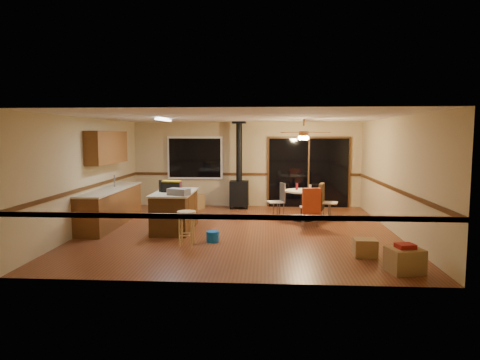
# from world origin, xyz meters

# --- Properties ---
(floor) EXTENTS (7.00, 7.00, 0.00)m
(floor) POSITION_xyz_m (0.00, 0.00, 0.00)
(floor) COLOR brown
(floor) RESTS_ON ground
(ceiling) EXTENTS (7.00, 7.00, 0.00)m
(ceiling) POSITION_xyz_m (0.00, 0.00, 2.60)
(ceiling) COLOR silver
(ceiling) RESTS_ON ground
(wall_back) EXTENTS (7.00, 0.00, 7.00)m
(wall_back) POSITION_xyz_m (0.00, 3.50, 1.30)
(wall_back) COLOR tan
(wall_back) RESTS_ON ground
(wall_front) EXTENTS (7.00, 0.00, 7.00)m
(wall_front) POSITION_xyz_m (0.00, -3.50, 1.30)
(wall_front) COLOR tan
(wall_front) RESTS_ON ground
(wall_left) EXTENTS (0.00, 7.00, 7.00)m
(wall_left) POSITION_xyz_m (-3.50, 0.00, 1.30)
(wall_left) COLOR tan
(wall_left) RESTS_ON ground
(wall_right) EXTENTS (0.00, 7.00, 7.00)m
(wall_right) POSITION_xyz_m (3.50, 0.00, 1.30)
(wall_right) COLOR tan
(wall_right) RESTS_ON ground
(chair_rail) EXTENTS (7.00, 7.00, 0.08)m
(chair_rail) POSITION_xyz_m (0.00, 0.00, 1.00)
(chair_rail) COLOR #452811
(chair_rail) RESTS_ON ground
(window) EXTENTS (1.72, 0.10, 1.32)m
(window) POSITION_xyz_m (-1.60, 3.45, 1.50)
(window) COLOR black
(window) RESTS_ON ground
(sliding_door) EXTENTS (2.52, 0.10, 2.10)m
(sliding_door) POSITION_xyz_m (1.90, 3.45, 1.05)
(sliding_door) COLOR black
(sliding_door) RESTS_ON ground
(lower_cabinets) EXTENTS (0.60, 3.00, 0.86)m
(lower_cabinets) POSITION_xyz_m (-3.20, 0.50, 0.43)
(lower_cabinets) COLOR brown
(lower_cabinets) RESTS_ON ground
(countertop) EXTENTS (0.64, 3.04, 0.04)m
(countertop) POSITION_xyz_m (-3.20, 0.50, 0.88)
(countertop) COLOR #C0B695
(countertop) RESTS_ON lower_cabinets
(upper_cabinets) EXTENTS (0.35, 2.00, 0.80)m
(upper_cabinets) POSITION_xyz_m (-3.33, 0.70, 1.90)
(upper_cabinets) COLOR brown
(upper_cabinets) RESTS_ON ground
(kitchen_island) EXTENTS (0.88, 1.68, 0.90)m
(kitchen_island) POSITION_xyz_m (-1.50, 0.00, 0.45)
(kitchen_island) COLOR #462A11
(kitchen_island) RESTS_ON ground
(wood_stove) EXTENTS (0.55, 0.50, 2.52)m
(wood_stove) POSITION_xyz_m (-0.20, 3.05, 0.73)
(wood_stove) COLOR black
(wood_stove) RESTS_ON ground
(ceiling_fan) EXTENTS (0.24, 0.24, 0.55)m
(ceiling_fan) POSITION_xyz_m (1.56, 1.39, 2.21)
(ceiling_fan) COLOR brown
(ceiling_fan) RESTS_ON ceiling
(fluorescent_strip) EXTENTS (0.10, 1.20, 0.04)m
(fluorescent_strip) POSITION_xyz_m (-1.80, 0.30, 2.56)
(fluorescent_strip) COLOR white
(fluorescent_strip) RESTS_ON ceiling
(toolbox_grey) EXTENTS (0.53, 0.42, 0.14)m
(toolbox_grey) POSITION_xyz_m (-1.29, -0.55, 0.97)
(toolbox_grey) COLOR slate
(toolbox_grey) RESTS_ON kitchen_island
(toolbox_black) EXTENTS (0.44, 0.26, 0.23)m
(toolbox_black) POSITION_xyz_m (-1.55, -0.05, 1.02)
(toolbox_black) COLOR black
(toolbox_black) RESTS_ON kitchen_island
(toolbox_yellow_lid) EXTENTS (0.42, 0.25, 0.03)m
(toolbox_yellow_lid) POSITION_xyz_m (-1.55, -0.05, 1.15)
(toolbox_yellow_lid) COLOR gold
(toolbox_yellow_lid) RESTS_ON toolbox_black
(box_on_island) EXTENTS (0.24, 0.30, 0.18)m
(box_on_island) POSITION_xyz_m (-1.47, 0.20, 0.99)
(box_on_island) COLOR olive
(box_on_island) RESTS_ON kitchen_island
(bottle_dark) EXTENTS (0.10, 0.10, 0.27)m
(bottle_dark) POSITION_xyz_m (-1.82, -0.02, 1.04)
(bottle_dark) COLOR black
(bottle_dark) RESTS_ON kitchen_island
(bottle_pink) EXTENTS (0.08, 0.08, 0.24)m
(bottle_pink) POSITION_xyz_m (-1.37, -0.04, 1.02)
(bottle_pink) COLOR #D84C8C
(bottle_pink) RESTS_ON kitchen_island
(bottle_white) EXTENTS (0.07, 0.07, 0.17)m
(bottle_white) POSITION_xyz_m (-1.61, 0.56, 0.98)
(bottle_white) COLOR white
(bottle_white) RESTS_ON kitchen_island
(bar_stool) EXTENTS (0.49, 0.49, 0.69)m
(bar_stool) POSITION_xyz_m (-0.96, -1.37, 0.35)
(bar_stool) COLOR tan
(bar_stool) RESTS_ON floor
(blue_bucket) EXTENTS (0.28, 0.28, 0.22)m
(blue_bucket) POSITION_xyz_m (-0.48, -1.05, 0.11)
(blue_bucket) COLOR blue
(blue_bucket) RESTS_ON floor
(dining_table) EXTENTS (0.94, 0.94, 0.78)m
(dining_table) POSITION_xyz_m (1.56, 1.39, 0.53)
(dining_table) COLOR black
(dining_table) RESTS_ON ground
(glass_red) EXTENTS (0.08, 0.08, 0.17)m
(glass_red) POSITION_xyz_m (1.41, 1.49, 0.87)
(glass_red) COLOR #590C14
(glass_red) RESTS_ON dining_table
(glass_cream) EXTENTS (0.08, 0.08, 0.15)m
(glass_cream) POSITION_xyz_m (1.74, 1.34, 0.86)
(glass_cream) COLOR beige
(glass_cream) RESTS_ON dining_table
(chair_left) EXTENTS (0.50, 0.50, 0.51)m
(chair_left) POSITION_xyz_m (0.96, 1.52, 0.59)
(chair_left) COLOR #C5B593
(chair_left) RESTS_ON ground
(chair_near) EXTENTS (0.49, 0.52, 0.70)m
(chair_near) POSITION_xyz_m (1.69, 0.51, 0.60)
(chair_near) COLOR #C5B593
(chair_near) RESTS_ON ground
(chair_right) EXTENTS (0.55, 0.52, 0.70)m
(chair_right) POSITION_xyz_m (2.09, 1.49, 0.60)
(chair_right) COLOR #C5B593
(chair_right) RESTS_ON ground
(box_under_window) EXTENTS (0.67, 0.61, 0.44)m
(box_under_window) POSITION_xyz_m (-1.56, 2.90, 0.22)
(box_under_window) COLOR olive
(box_under_window) RESTS_ON floor
(box_corner_a) EXTENTS (0.62, 0.56, 0.40)m
(box_corner_a) POSITION_xyz_m (2.85, -2.84, 0.20)
(box_corner_a) COLOR olive
(box_corner_a) RESTS_ON floor
(box_corner_b) EXTENTS (0.41, 0.35, 0.33)m
(box_corner_b) POSITION_xyz_m (2.42, -1.95, 0.16)
(box_corner_b) COLOR olive
(box_corner_b) RESTS_ON floor
(box_small_red) EXTENTS (0.33, 0.29, 0.07)m
(box_small_red) POSITION_xyz_m (2.85, -2.84, 0.44)
(box_small_red) COLOR maroon
(box_small_red) RESTS_ON box_corner_a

